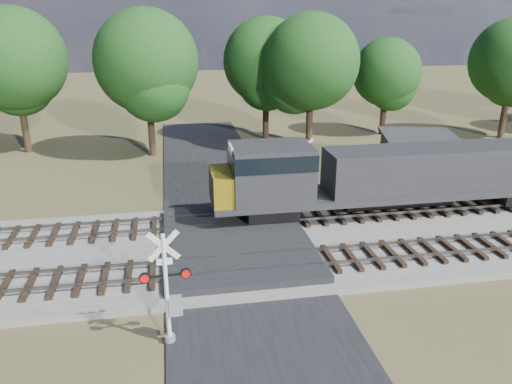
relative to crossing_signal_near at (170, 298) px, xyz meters
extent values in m
plane|color=#474826|center=(3.26, 6.39, -1.81)|extent=(160.00, 160.00, 0.00)
cube|color=gray|center=(13.26, 6.89, -1.66)|extent=(140.00, 10.00, 0.30)
cube|color=black|center=(3.26, 6.39, -1.77)|extent=(7.00, 60.00, 0.08)
cube|color=#262628|center=(3.26, 6.89, -1.49)|extent=(7.00, 9.00, 0.62)
cube|color=black|center=(5.26, 4.39, -1.42)|extent=(44.00, 2.60, 0.18)
cube|color=#5F5951|center=(13.26, 3.68, -1.25)|extent=(140.00, 0.08, 0.15)
cube|color=#5F5951|center=(13.26, 5.11, -1.25)|extent=(140.00, 0.08, 0.15)
cube|color=black|center=(5.26, 9.39, -1.42)|extent=(44.00, 2.60, 0.18)
cube|color=#5F5951|center=(13.26, 8.68, -1.25)|extent=(140.00, 0.08, 0.15)
cube|color=#5F5951|center=(13.26, 10.11, -1.25)|extent=(140.00, 0.08, 0.15)
cylinder|color=silver|center=(-0.09, -0.01, 0.30)|extent=(0.15, 0.15, 4.21)
cylinder|color=#95999B|center=(-0.09, -0.01, -1.65)|extent=(0.38, 0.38, 0.32)
cube|color=silver|center=(-0.09, -0.01, 1.99)|extent=(1.10, 0.11, 1.10)
cube|color=silver|center=(-0.09, -0.01, 1.99)|extent=(1.10, 0.11, 1.10)
cube|color=silver|center=(-0.09, -0.01, 1.41)|extent=(0.53, 0.06, 0.23)
cube|color=black|center=(-0.09, -0.01, 0.88)|extent=(1.69, 0.16, 0.06)
cylinder|color=red|center=(-0.77, -0.05, 0.88)|extent=(0.38, 0.13, 0.38)
cylinder|color=red|center=(0.59, 0.04, 0.88)|extent=(0.38, 0.13, 0.38)
cube|color=#95999B|center=(0.17, 0.01, -0.33)|extent=(0.49, 0.34, 0.68)
cylinder|color=silver|center=(8.40, 13.15, 0.07)|extent=(0.13, 0.13, 3.75)
cylinder|color=#95999B|center=(8.40, 13.15, -1.67)|extent=(0.34, 0.34, 0.28)
cube|color=silver|center=(8.40, 13.15, 1.57)|extent=(0.98, 0.17, 0.98)
cube|color=silver|center=(8.40, 13.15, 1.57)|extent=(0.98, 0.17, 0.98)
cube|color=silver|center=(8.40, 13.15, 1.05)|extent=(0.47, 0.09, 0.21)
cube|color=black|center=(8.40, 13.15, 0.59)|extent=(1.49, 0.26, 0.06)
cylinder|color=red|center=(9.01, 13.24, 0.59)|extent=(0.35, 0.14, 0.34)
cylinder|color=red|center=(7.80, 13.07, 0.59)|extent=(0.35, 0.14, 0.34)
cube|color=#95999B|center=(8.17, 13.12, -0.49)|extent=(0.46, 0.34, 0.61)
cube|color=#47311E|center=(16.81, 15.17, -0.28)|extent=(5.34, 5.34, 3.04)
cube|color=#2D2D2F|center=(16.81, 15.17, 1.35)|extent=(5.87, 5.87, 0.22)
cylinder|color=black|center=(-11.32, 27.85, 1.08)|extent=(0.56, 0.56, 5.78)
sphere|color=#123812|center=(-11.32, 27.85, 5.70)|extent=(8.09, 8.09, 8.09)
cylinder|color=black|center=(-1.09, 25.01, 1.05)|extent=(0.56, 0.56, 5.71)
sphere|color=#123812|center=(-1.09, 25.01, 5.62)|extent=(8.00, 8.00, 8.00)
cylinder|color=black|center=(8.98, 28.71, 0.87)|extent=(0.56, 0.56, 5.36)
sphere|color=#123812|center=(8.98, 28.71, 5.16)|extent=(7.50, 7.50, 7.50)
cylinder|color=black|center=(11.95, 24.83, 0.97)|extent=(0.56, 0.56, 5.55)
sphere|color=#123812|center=(11.95, 24.83, 5.40)|extent=(7.76, 7.76, 7.76)
cylinder|color=black|center=(20.28, 28.75, 0.42)|extent=(0.56, 0.56, 4.44)
sphere|color=#123812|center=(20.28, 28.75, 3.97)|extent=(6.22, 6.22, 6.22)
cylinder|color=black|center=(30.54, 25.49, 0.86)|extent=(0.56, 0.56, 5.33)
camera|label=1|loc=(0.33, -15.07, 9.23)|focal=35.00mm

